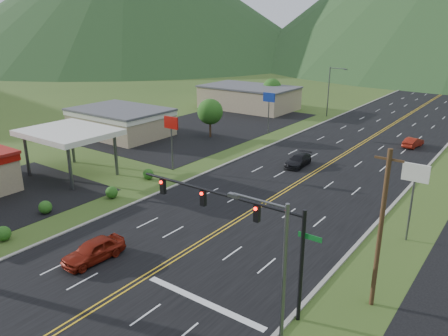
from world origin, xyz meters
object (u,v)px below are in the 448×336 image
Objects in this scene: streetlight_east at (278,277)px; gas_canopy at (69,133)px; car_dark_mid at (298,161)px; car_red_far at (413,143)px; car_red_near at (94,251)px; traffic_signal at (242,219)px; streetlight_west at (330,88)px.

streetlight_east reaches higher than gas_canopy.
car_red_far is (9.06, 17.09, -0.01)m from car_dark_mid.
streetlight_east is 0.90× the size of gas_canopy.
car_red_far is at bearing 80.14° from car_red_near.
streetlight_east is at bearing -40.39° from traffic_signal.
traffic_signal is at bearing -72.03° from streetlight_west.
car_dark_mid is 1.15× the size of car_red_far.
streetlight_east is at bearing 105.04° from car_red_far.
streetlight_east reaches higher than traffic_signal.
streetlight_east is 1.90× the size of car_dark_mid.
streetlight_west reaches higher than car_red_far.
gas_canopy is at bearing -102.13° from streetlight_west.
car_red_far is (-0.09, 43.05, -4.65)m from traffic_signal.
car_red_far is (18.08, -12.95, -4.50)m from streetlight_west.
car_red_near is at bearing -166.00° from traffic_signal.
gas_canopy is 26.72m from car_dark_mid.
streetlight_east is at bearing -19.88° from gas_canopy.
gas_canopy is (-28.48, 8.00, -0.46)m from traffic_signal.
traffic_signal is at bearing -15.70° from gas_canopy.
streetlight_east is 2.17× the size of car_red_far.
streetlight_west is (-18.16, 56.00, -0.15)m from traffic_signal.
traffic_signal reaches higher than car_red_near.
gas_canopy reaches higher than car_dark_mid.
streetlight_west is 0.90× the size of gas_canopy.
streetlight_west is 22.69m from car_red_far.
traffic_signal is 29.59m from gas_canopy.
car_red_far is at bearing -35.62° from streetlight_west.
traffic_signal is 1.46× the size of streetlight_east.
car_red_near is (7.09, -58.77, -4.37)m from streetlight_west.
car_dark_mid is at bearing 71.31° from car_red_far.
traffic_signal is 2.76× the size of car_red_near.
streetlight_east is at bearing -68.30° from car_dark_mid.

